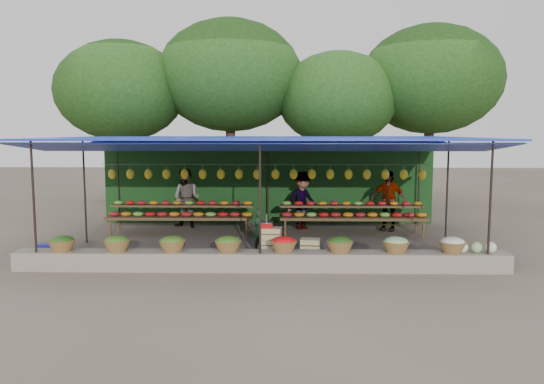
{
  "coord_description": "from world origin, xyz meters",
  "views": [
    {
      "loc": [
        0.47,
        -13.91,
        2.97
      ],
      "look_at": [
        0.19,
        0.2,
        1.36
      ],
      "focal_mm": 35.0,
      "sensor_mm": 36.0,
      "label": 1
    }
  ],
  "objects_px": {
    "crate_counter": "(270,247)",
    "weighing_scale": "(267,224)",
    "blue_crate_front": "(82,260)",
    "vendor_seated": "(259,231)",
    "blue_crate_back": "(47,249)"
  },
  "relations": [
    {
      "from": "crate_counter",
      "to": "weighing_scale",
      "type": "height_order",
      "value": "weighing_scale"
    },
    {
      "from": "weighing_scale",
      "to": "blue_crate_front",
      "type": "distance_m",
      "value": 4.18
    },
    {
      "from": "vendor_seated",
      "to": "weighing_scale",
      "type": "bearing_deg",
      "value": 123.0
    },
    {
      "from": "crate_counter",
      "to": "vendor_seated",
      "type": "xyz_separation_m",
      "value": [
        -0.28,
        0.82,
        0.23
      ]
    },
    {
      "from": "weighing_scale",
      "to": "vendor_seated",
      "type": "bearing_deg",
      "value": 103.78
    },
    {
      "from": "vendor_seated",
      "to": "blue_crate_back",
      "type": "bearing_deg",
      "value": 22.88
    },
    {
      "from": "crate_counter",
      "to": "weighing_scale",
      "type": "relative_size",
      "value": 7.52
    },
    {
      "from": "weighing_scale",
      "to": "vendor_seated",
      "type": "relative_size",
      "value": 0.29
    },
    {
      "from": "crate_counter",
      "to": "blue_crate_front",
      "type": "xyz_separation_m",
      "value": [
        -4.16,
        -0.6,
        -0.17
      ]
    },
    {
      "from": "crate_counter",
      "to": "blue_crate_front",
      "type": "height_order",
      "value": "crate_counter"
    },
    {
      "from": "vendor_seated",
      "to": "blue_crate_back",
      "type": "xyz_separation_m",
      "value": [
        -5.14,
        -0.33,
        -0.41
      ]
    },
    {
      "from": "crate_counter",
      "to": "blue_crate_back",
      "type": "xyz_separation_m",
      "value": [
        -5.42,
        0.49,
        -0.18
      ]
    },
    {
      "from": "weighing_scale",
      "to": "blue_crate_back",
      "type": "bearing_deg",
      "value": 174.77
    },
    {
      "from": "weighing_scale",
      "to": "blue_crate_front",
      "type": "xyz_separation_m",
      "value": [
        -4.08,
        -0.6,
        -0.7
      ]
    },
    {
      "from": "crate_counter",
      "to": "blue_crate_front",
      "type": "relative_size",
      "value": 4.94
    }
  ]
}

